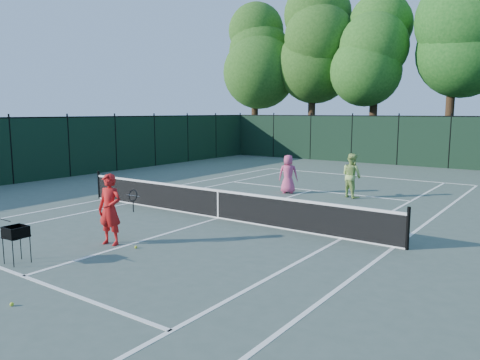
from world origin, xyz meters
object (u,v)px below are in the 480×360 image
Objects in this scene: player_pink at (288,174)px; player_green at (352,175)px; ball_hopper at (16,232)px; coach at (110,209)px; loose_ball_midcourt at (136,247)px; loose_ball_near_cart at (12,304)px.

player_green reaches higher than player_pink.
player_pink is 1.89× the size of ball_hopper.
ball_hopper is (-0.49, -2.17, -0.20)m from coach.
player_pink is at bearing 77.88° from coach.
player_green is 12.19m from ball_hopper.
coach reaches higher than loose_ball_midcourt.
loose_ball_near_cart and loose_ball_midcourt have the same top height.
loose_ball_midcourt is at bearing -4.20° from coach.
coach reaches higher than player_green.
player_pink reaches higher than ball_hopper.
loose_ball_near_cart is 3.69m from loose_ball_midcourt.
player_green is (2.47, 0.61, 0.07)m from player_pink.
loose_ball_near_cart is at bearing -40.20° from ball_hopper.
loose_ball_midcourt is (1.26, 2.28, -0.66)m from ball_hopper.
player_green is at bearing 170.42° from player_pink.
loose_ball_near_cart is at bearing 112.38° from player_green.
loose_ball_near_cart is (1.64, -3.47, -0.86)m from coach.
player_pink is 2.54m from player_green.
loose_ball_midcourt is at bearing 72.12° from player_pink.
coach reaches higher than ball_hopper.
player_pink is 12.68m from loose_ball_near_cart.
loose_ball_midcourt is (-0.86, 3.58, 0.00)m from loose_ball_near_cart.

